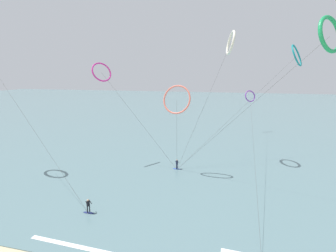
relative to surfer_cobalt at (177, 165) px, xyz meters
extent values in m
cube|color=slate|center=(0.39, 77.41, -0.78)|extent=(400.00, 200.00, 0.08)
ellipsoid|color=#2647B7|center=(0.00, -0.01, -0.71)|extent=(1.40, 0.40, 0.06)
cylinder|color=#191E38|center=(0.05, 0.12, -0.28)|extent=(0.12, 0.12, 0.80)
cylinder|color=#191E38|center=(-0.05, -0.14, -0.28)|extent=(0.12, 0.12, 0.80)
cube|color=#191E38|center=(0.00, -0.01, 0.43)|extent=(0.30, 0.37, 0.62)
sphere|color=tan|center=(0.00, -0.01, 0.85)|extent=(0.22, 0.22, 0.22)
cylinder|color=#191E38|center=(0.08, 0.32, 0.48)|extent=(0.50, 0.26, 0.39)
cylinder|color=#191E38|center=(-0.08, -0.10, 0.48)|extent=(0.50, 0.26, 0.39)
ellipsoid|color=navy|center=(-6.90, -15.64, -0.71)|extent=(1.40, 0.40, 0.06)
cylinder|color=black|center=(-6.84, -15.52, -0.28)|extent=(0.12, 0.12, 0.80)
cylinder|color=black|center=(-6.95, -15.77, -0.28)|extent=(0.12, 0.12, 0.80)
cube|color=black|center=(-6.90, -15.64, 0.43)|extent=(0.31, 0.37, 0.62)
sphere|color=tan|center=(-6.90, -15.64, 0.85)|extent=(0.22, 0.22, 0.22)
cylinder|color=black|center=(-6.81, -15.32, 0.48)|extent=(0.50, 0.29, 0.39)
cylinder|color=black|center=(-6.99, -15.72, 0.48)|extent=(0.50, 0.29, 0.39)
torus|color=silver|center=(7.62, 6.91, 19.90)|extent=(2.10, 4.28, 4.11)
cylinder|color=#3F3F3F|center=(3.81, 3.45, 9.44)|extent=(7.66, 6.95, 20.52)
cylinder|color=#3F3F3F|center=(-16.99, -11.40, 7.31)|extent=(20.22, 8.52, 16.28)
torus|color=#199351|center=(17.81, -7.98, 18.81)|extent=(3.80, 3.78, 3.98)
cylinder|color=#3F3F3F|center=(8.90, -3.99, 8.89)|extent=(17.83, 8.00, 19.44)
torus|color=teal|center=(20.02, 16.18, 18.25)|extent=(3.68, 4.97, 4.29)
cylinder|color=#3F3F3F|center=(10.01, 8.08, 8.64)|extent=(20.05, 16.21, 18.94)
torus|color=#CC288E|center=(-13.18, 0.53, 15.07)|extent=(3.35, 3.83, 3.26)
cylinder|color=#3F3F3F|center=(-6.59, 0.26, 7.06)|extent=(13.20, 0.57, 15.78)
torus|color=#EA7260|center=(0.21, -1.50, 10.99)|extent=(4.70, 2.40, 4.36)
cylinder|color=#3F3F3F|center=(0.11, -0.75, 5.02)|extent=(0.24, 1.51, 11.68)
torus|color=purple|center=(13.02, 32.18, 8.89)|extent=(3.29, 2.79, 3.10)
cylinder|color=#3F3F3F|center=(12.20, 6.20, 3.96)|extent=(1.67, 51.97, 9.59)
cube|color=white|center=(-2.29, -21.12, -0.76)|extent=(15.13, 1.06, 0.12)
camera|label=1|loc=(8.25, -38.72, 14.85)|focal=26.97mm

